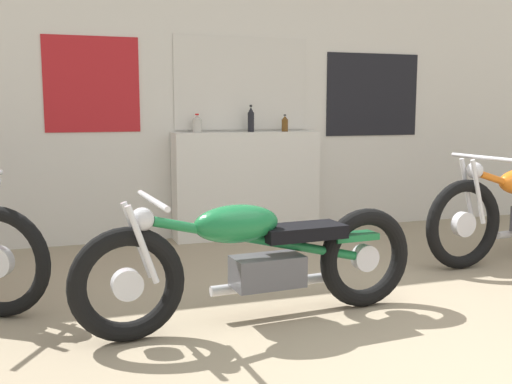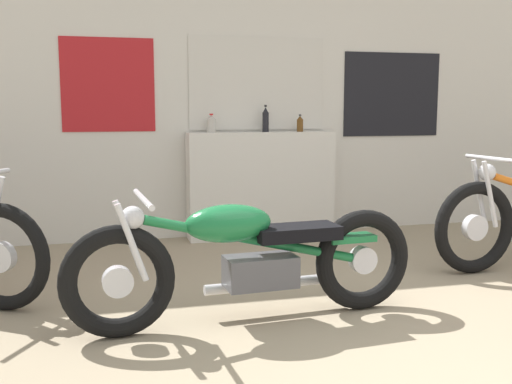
% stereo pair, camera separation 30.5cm
% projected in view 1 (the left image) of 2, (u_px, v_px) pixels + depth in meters
% --- Properties ---
extents(ground_plane, '(24.00, 24.00, 0.00)m').
position_uv_depth(ground_plane, '(491.00, 370.00, 2.90)').
color(ground_plane, gray).
extents(wall_back, '(10.00, 0.07, 2.80)m').
position_uv_depth(wall_back, '(258.00, 94.00, 5.95)').
color(wall_back, silver).
rests_on(wall_back, ground_plane).
extents(sill_counter, '(1.44, 0.28, 1.03)m').
position_uv_depth(sill_counter, '(247.00, 185.00, 5.85)').
color(sill_counter, silver).
rests_on(sill_counter, ground_plane).
extents(bottle_leftmost, '(0.09, 0.09, 0.18)m').
position_uv_depth(bottle_leftmost, '(197.00, 124.00, 5.64)').
color(bottle_leftmost, '#B7B2A8').
rests_on(bottle_leftmost, sill_counter).
extents(bottle_left_center, '(0.06, 0.06, 0.26)m').
position_uv_depth(bottle_left_center, '(251.00, 120.00, 5.80)').
color(bottle_left_center, black).
rests_on(bottle_left_center, sill_counter).
extents(bottle_center, '(0.06, 0.06, 0.17)m').
position_uv_depth(bottle_center, '(285.00, 124.00, 5.88)').
color(bottle_center, '#5B3814').
rests_on(bottle_center, sill_counter).
extents(motorcycle_green, '(2.14, 0.64, 0.78)m').
position_uv_depth(motorcycle_green, '(256.00, 258.00, 3.50)').
color(motorcycle_green, black).
rests_on(motorcycle_green, ground_plane).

